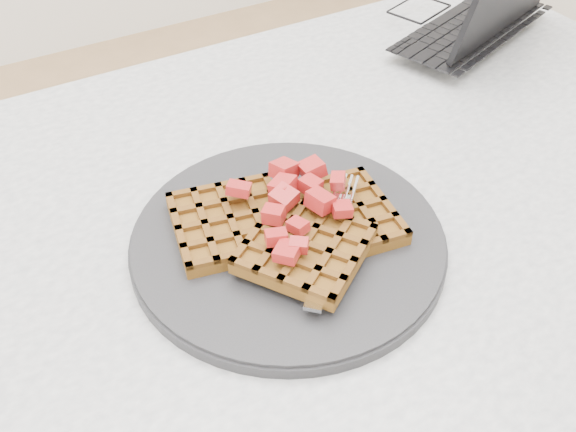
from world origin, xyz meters
The scene contains 6 objects.
table centered at (0.00, 0.00, 0.64)m, with size 1.20×0.80×0.75m.
plate centered at (-0.05, -0.02, 0.76)m, with size 0.31×0.31×0.02m, color black.
waffles centered at (-0.04, -0.03, 0.78)m, with size 0.22×0.21×0.03m.
strawberry_pile centered at (-0.05, -0.02, 0.80)m, with size 0.15×0.15×0.02m, color maroon, non-canonical shape.
fork centered at (-0.01, -0.06, 0.77)m, with size 0.02×0.18×0.02m, color silver, non-canonical shape.
laptop centered at (0.41, 0.24, 0.78)m, with size 0.33×0.29×0.20m.
Camera 1 is at (-0.27, -0.42, 1.20)m, focal length 40.00 mm.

